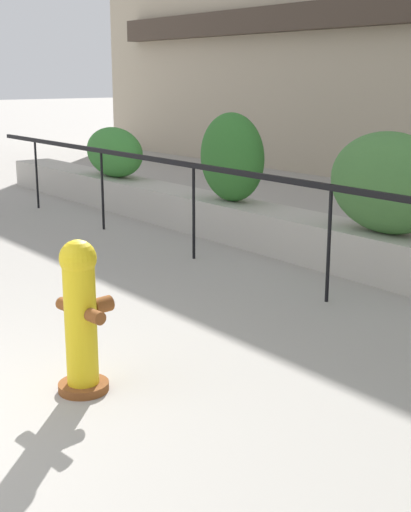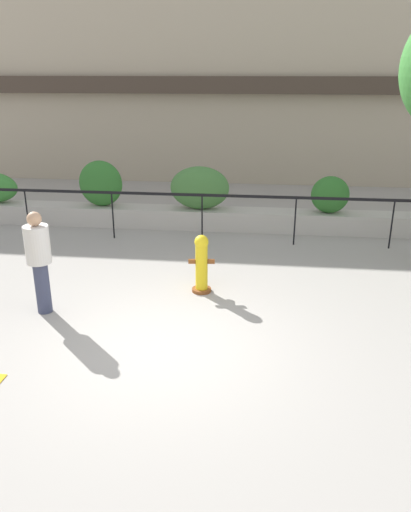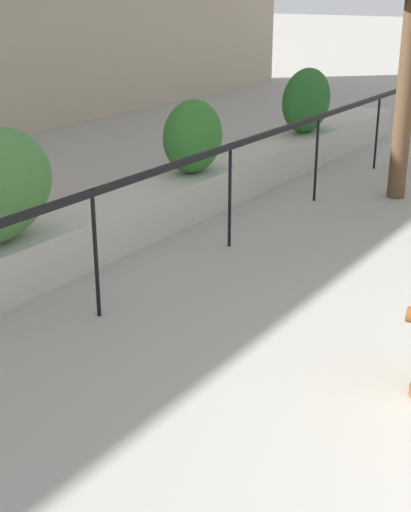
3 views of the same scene
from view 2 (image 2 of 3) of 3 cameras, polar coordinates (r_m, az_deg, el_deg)
ground_plane at (r=7.42m, az=-5.14°, el=-10.42°), size 120.00×120.00×0.00m
building_facade at (r=18.27m, az=2.52°, el=20.95°), size 30.00×1.36×8.00m
planter_wall_low at (r=12.80m, az=0.22°, el=4.32°), size 18.00×0.70×0.50m
fence_railing_segment at (r=11.55m, az=-0.40°, el=6.48°), size 15.00×0.05×1.15m
hedge_bush_1 at (r=13.19m, az=-11.89°, el=8.11°), size 1.13×0.57×1.17m
hedge_bush_2 at (r=12.63m, az=-0.67°, el=7.79°), size 1.49×0.70×1.08m
hedge_bush_3 at (r=12.66m, az=14.06°, el=6.81°), size 0.93×0.63×0.91m
fire_hydrant at (r=8.95m, az=-0.46°, el=-0.82°), size 0.48×0.45×1.08m
pedestrian at (r=8.47m, az=-18.52°, el=-0.04°), size 0.49×0.49×1.73m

